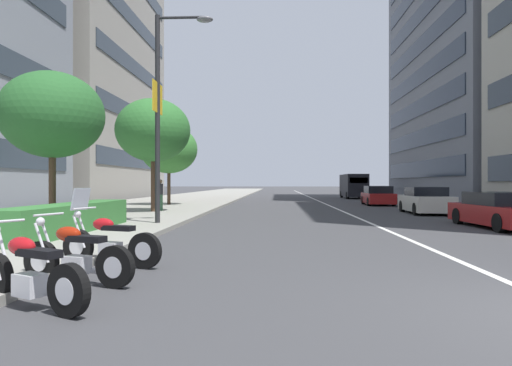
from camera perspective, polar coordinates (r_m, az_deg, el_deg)
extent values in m
cube|color=gray|center=(36.24, -10.69, -2.40)|extent=(160.00, 9.70, 0.15)
cube|color=silver|center=(40.43, 7.94, -2.25)|extent=(110.00, 0.16, 0.01)
cylinder|color=black|center=(5.84, -22.89, -12.56)|extent=(0.39, 0.63, 0.64)
cylinder|color=silver|center=(5.84, -22.89, -12.56)|extent=(0.26, 0.35, 0.32)
cube|color=silver|center=(6.43, -27.00, -11.54)|extent=(0.40, 0.46, 0.28)
cube|color=black|center=(6.21, -26.07, -8.05)|extent=(0.48, 0.67, 0.10)
ellipsoid|color=#AD1116|center=(6.49, -27.84, -7.17)|extent=(0.42, 0.52, 0.24)
cylinder|color=silver|center=(6.96, -29.55, -7.97)|extent=(0.18, 0.30, 0.64)
cylinder|color=silver|center=(6.80, -29.70, -4.30)|extent=(0.55, 0.30, 0.04)
cylinder|color=silver|center=(6.31, -24.46, -12.81)|extent=(0.39, 0.65, 0.16)
cylinder|color=black|center=(8.12, -25.81, -8.98)|extent=(0.31, 0.65, 0.65)
cylinder|color=silver|center=(8.12, -25.81, -8.98)|extent=(0.22, 0.35, 0.32)
cylinder|color=black|center=(7.16, -17.61, -10.20)|extent=(0.31, 0.65, 0.65)
cylinder|color=silver|center=(7.16, -17.61, -10.20)|extent=(0.22, 0.35, 0.32)
cube|color=silver|center=(7.62, -21.98, -9.69)|extent=(0.36, 0.44, 0.28)
cube|color=black|center=(7.45, -20.95, -6.69)|extent=(0.41, 0.68, 0.10)
ellipsoid|color=#991E0A|center=(7.67, -22.92, -6.04)|extent=(0.37, 0.51, 0.24)
cylinder|color=silver|center=(7.98, -25.78, -6.92)|extent=(0.14, 0.32, 0.64)
cylinder|color=silver|center=(8.07, -25.05, -6.84)|extent=(0.14, 0.32, 0.64)
cylinder|color=silver|center=(7.93, -25.01, -3.67)|extent=(0.58, 0.22, 0.04)
sphere|color=silver|center=(8.06, -25.91, -4.46)|extent=(0.14, 0.14, 0.14)
cylinder|color=silver|center=(7.57, -19.66, -10.64)|extent=(0.30, 0.68, 0.16)
cylinder|color=black|center=(9.54, -21.82, -7.56)|extent=(0.32, 0.68, 0.67)
cylinder|color=silver|center=(9.54, -21.82, -7.56)|extent=(0.23, 0.36, 0.34)
cylinder|color=black|center=(8.58, -14.07, -8.41)|extent=(0.32, 0.68, 0.67)
cylinder|color=silver|center=(8.58, -14.07, -8.41)|extent=(0.23, 0.36, 0.34)
cube|color=silver|center=(9.04, -18.15, -8.09)|extent=(0.36, 0.44, 0.28)
cube|color=black|center=(8.88, -17.24, -5.53)|extent=(0.41, 0.68, 0.10)
ellipsoid|color=#AD1116|center=(9.09, -18.99, -5.02)|extent=(0.37, 0.51, 0.24)
cylinder|color=silver|center=(9.39, -21.75, -5.80)|extent=(0.14, 0.32, 0.64)
cylinder|color=silver|center=(9.50, -21.18, -5.74)|extent=(0.14, 0.32, 0.64)
cylinder|color=silver|center=(9.36, -21.09, -3.03)|extent=(0.58, 0.22, 0.04)
sphere|color=silver|center=(9.49, -21.91, -3.72)|extent=(0.14, 0.14, 0.14)
cube|color=#B2BCC6|center=(9.42, -21.55, -1.92)|extent=(0.46, 0.25, 0.44)
cylinder|color=silver|center=(9.00, -16.18, -8.89)|extent=(0.30, 0.68, 0.16)
cube|color=maroon|center=(17.98, 28.80, -3.54)|extent=(4.57, 1.97, 0.67)
cube|color=black|center=(17.95, 28.82, -1.76)|extent=(2.44, 1.75, 0.45)
cylinder|color=black|center=(18.96, 24.48, -3.88)|extent=(0.63, 0.24, 0.62)
cylinder|color=black|center=(19.69, 28.85, -3.73)|extent=(0.63, 0.24, 0.62)
cylinder|color=black|center=(16.30, 28.75, -4.51)|extent=(0.63, 0.24, 0.62)
cube|color=beige|center=(24.81, 20.87, -2.43)|extent=(4.40, 2.04, 0.78)
cube|color=black|center=(24.69, 20.94, -1.01)|extent=(2.09, 1.79, 0.46)
cylinder|color=black|center=(25.99, 18.23, -2.83)|extent=(0.63, 0.25, 0.62)
cylinder|color=black|center=(26.42, 21.80, -2.78)|extent=(0.63, 0.25, 0.62)
cylinder|color=black|center=(23.22, 19.82, -3.17)|extent=(0.63, 0.25, 0.62)
cylinder|color=black|center=(23.70, 23.77, -3.10)|extent=(0.63, 0.25, 0.62)
cube|color=maroon|center=(33.19, 15.35, -1.87)|extent=(4.20, 2.01, 0.72)
cube|color=black|center=(33.07, 15.38, -0.81)|extent=(2.34, 1.79, 0.52)
cylinder|color=black|center=(34.40, 13.57, -2.14)|extent=(0.63, 0.25, 0.62)
cylinder|color=black|center=(34.69, 16.31, -2.12)|extent=(0.63, 0.25, 0.62)
cylinder|color=black|center=(31.71, 14.29, -2.32)|extent=(0.63, 0.25, 0.62)
cylinder|color=black|center=(32.02, 17.26, -2.30)|extent=(0.63, 0.25, 0.62)
cube|color=black|center=(47.50, 12.39, -0.29)|extent=(5.84, 2.10, 2.28)
cube|color=black|center=(44.64, 13.03, 0.34)|extent=(0.04, 1.76, 0.56)
cylinder|color=black|center=(49.32, 10.92, -1.43)|extent=(0.72, 0.26, 0.72)
cylinder|color=black|center=(49.63, 13.08, -1.43)|extent=(0.72, 0.26, 0.72)
cylinder|color=black|center=(45.40, 11.64, -1.56)|extent=(0.72, 0.26, 0.72)
cylinder|color=black|center=(45.74, 13.99, -1.55)|extent=(0.72, 0.26, 0.72)
cylinder|color=#232326|center=(16.67, -12.51, 8.02)|extent=(0.18, 0.18, 7.54)
cylinder|color=#232326|center=(17.37, -9.58, 20.18)|extent=(0.10, 1.73, 0.10)
ellipsoid|color=slate|center=(17.19, -6.58, 20.12)|extent=(0.44, 0.60, 0.20)
cube|color=gold|center=(16.47, -12.84, 10.85)|extent=(0.56, 0.03, 1.10)
cube|color=gold|center=(17.13, -12.20, 10.42)|extent=(0.56, 0.03, 1.10)
cube|color=#337033|center=(14.14, -22.85, -4.15)|extent=(6.74, 1.10, 0.84)
cylinder|color=#473323|center=(15.74, -24.65, -0.85)|extent=(0.22, 0.22, 2.42)
ellipsoid|color=#265B28|center=(15.89, -24.65, 7.94)|extent=(3.26, 3.26, 2.77)
cylinder|color=#473323|center=(23.06, -13.06, -0.21)|extent=(0.22, 0.22, 2.71)
ellipsoid|color=#2D6B2D|center=(23.22, -13.06, 6.62)|extent=(3.75, 3.75, 3.18)
cylinder|color=#473323|center=(30.32, -11.11, -0.57)|extent=(0.22, 0.22, 2.28)
ellipsoid|color=#387A33|center=(30.40, -11.11, 4.27)|extent=(3.80, 3.80, 3.23)
cube|color=#3F724C|center=(23.96, -12.19, -2.45)|extent=(0.38, 0.34, 0.84)
cube|color=#2D2D33|center=(23.94, -12.19, -0.76)|extent=(0.47, 0.38, 0.57)
sphere|color=#8C6647|center=(23.94, -12.19, 0.20)|extent=(0.23, 0.23, 0.23)
cube|color=#232D3D|center=(42.91, 20.17, 1.68)|extent=(19.81, 0.08, 1.50)
cube|color=#232D3D|center=(43.08, 20.17, 5.38)|extent=(19.81, 0.08, 1.50)
cube|color=#232D3D|center=(43.43, 20.17, 9.04)|extent=(19.81, 0.08, 1.50)
cube|color=#232D3D|center=(43.95, 20.17, 12.62)|extent=(19.81, 0.08, 1.50)
cube|color=#232D3D|center=(44.65, 20.17, 16.11)|extent=(19.81, 0.08, 1.50)
cube|color=#232D3D|center=(45.50, 20.17, 19.48)|extent=(19.81, 0.08, 1.50)
cube|color=#2D3842|center=(46.58, -15.07, 2.80)|extent=(20.08, 0.08, 1.50)
cube|color=#2D3842|center=(47.04, -15.07, 8.44)|extent=(20.08, 0.08, 1.50)
cube|color=#2D3842|center=(47.93, -15.07, 13.92)|extent=(20.08, 0.08, 1.50)
cube|color=#2D3842|center=(49.25, -15.07, 19.15)|extent=(20.08, 0.08, 1.50)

